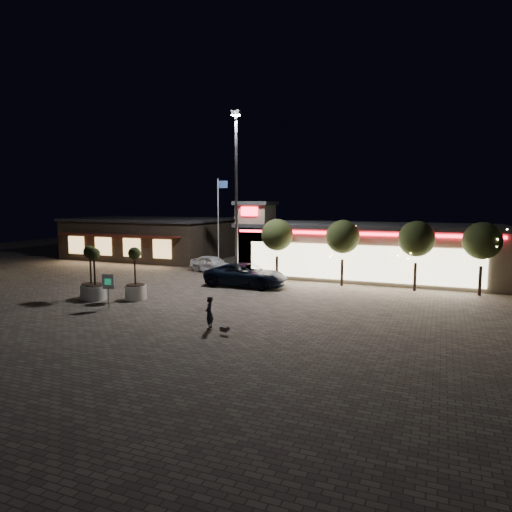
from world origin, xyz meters
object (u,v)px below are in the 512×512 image
at_px(pedestrian, 209,313).
at_px(white_sedan, 212,264).
at_px(pickup_truck, 246,275).
at_px(planter_left, 91,282).
at_px(planter_mid, 135,283).
at_px(valet_sign, 108,285).

bearing_deg(pedestrian, white_sedan, -163.48).
xyz_separation_m(pickup_truck, white_sedan, (-5.25, 4.80, -0.09)).
xyz_separation_m(pedestrian, planter_left, (-10.11, 3.27, 0.26)).
distance_m(white_sedan, planter_left, 12.52).
height_order(planter_left, planter_mid, planter_left).
xyz_separation_m(white_sedan, valet_sign, (0.80, -14.15, 0.65)).
distance_m(planter_left, valet_sign, 3.42).
bearing_deg(planter_left, valet_sign, -32.13).
height_order(pickup_truck, pedestrian, pickup_truck).
bearing_deg(pedestrian, valet_sign, -112.15).
xyz_separation_m(planter_left, planter_mid, (2.73, 0.84, -0.02)).
height_order(white_sedan, planter_left, planter_left).
height_order(pickup_truck, valet_sign, valet_sign).
bearing_deg(planter_left, planter_mid, 17.13).
bearing_deg(planter_mid, pickup_truck, 55.52).
distance_m(pedestrian, planter_mid, 8.46).
height_order(white_sedan, valet_sign, valet_sign).
bearing_deg(valet_sign, white_sedan, 93.23).
bearing_deg(valet_sign, pickup_truck, 64.55).
bearing_deg(pickup_truck, valet_sign, 155.06).
relative_size(pickup_truck, white_sedan, 1.37).
xyz_separation_m(planter_mid, valet_sign, (0.15, -2.65, 0.38)).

